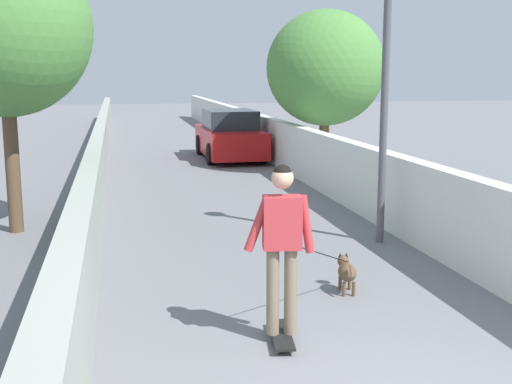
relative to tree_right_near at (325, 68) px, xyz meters
name	(u,v)px	position (x,y,z in m)	size (l,w,h in m)	color
ground_plane	(195,170)	(1.00, 3.44, -2.81)	(80.00, 80.00, 0.00)	slate
wall_left	(99,160)	(-1.00, 5.99, -2.19)	(48.00, 0.30, 1.24)	#999E93
fence_right	(303,153)	(-1.00, 0.89, -2.15)	(48.00, 0.30, 1.32)	silver
tree_right_near	(325,68)	(0.00, 0.00, 0.00)	(3.16, 3.16, 4.36)	brown
tree_left_mid	(3,28)	(-5.50, 7.28, 0.61)	(2.87, 2.87, 4.90)	brown
lamp_post	(386,58)	(-7.46, 1.44, 0.11)	(0.36, 0.36, 4.26)	#4C4C51
skateboard	(281,335)	(-10.99, 3.97, -2.74)	(0.82, 0.31, 0.08)	black
person_skateboarder	(282,236)	(-10.99, 3.97, -1.70)	(0.27, 0.72, 1.74)	#726651
dog	(346,271)	(-9.68, 2.81, -2.53)	(1.61, 1.30, 1.06)	brown
car_near	(230,136)	(3.33, 2.04, -2.09)	(4.15, 1.80, 1.54)	#B71414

